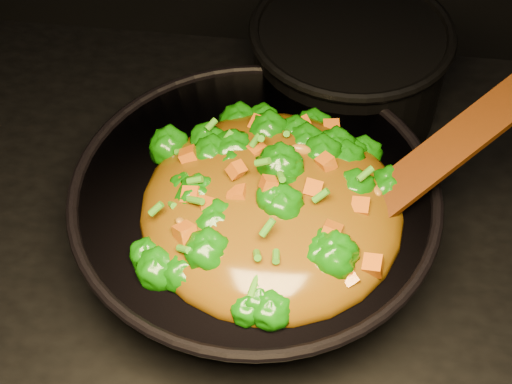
# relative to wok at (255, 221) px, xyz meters

# --- Properties ---
(wok) EXTENTS (0.40, 0.40, 0.10)m
(wok) POSITION_rel_wok_xyz_m (0.00, 0.00, 0.00)
(wok) COLOR black
(wok) RESTS_ON stovetop
(stir_fry) EXTENTS (0.35, 0.35, 0.09)m
(stir_fry) POSITION_rel_wok_xyz_m (0.02, -0.03, 0.10)
(stir_fry) COLOR #105B06
(stir_fry) RESTS_ON wok
(spatula) EXTENTS (0.23, 0.19, 0.11)m
(spatula) POSITION_rel_wok_xyz_m (0.17, 0.02, 0.10)
(spatula) COLOR #371803
(spatula) RESTS_ON wok
(back_pot) EXTENTS (0.28, 0.28, 0.14)m
(back_pot) POSITION_rel_wok_xyz_m (0.09, 0.24, 0.02)
(back_pot) COLOR black
(back_pot) RESTS_ON stovetop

